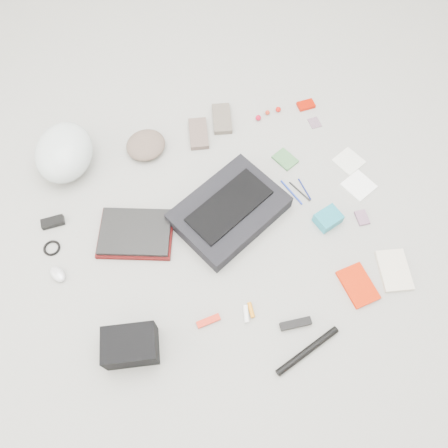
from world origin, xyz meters
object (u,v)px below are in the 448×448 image
object	(u,v)px
bike_helmet	(64,152)
book_red	(358,285)
camera_bag	(131,346)
accordion_wallet	(328,219)
messenger_bag	(229,211)
laptop	(135,232)

from	to	relation	value
bike_helmet	book_red	bearing A→B (deg)	-22.51
camera_bag	accordion_wallet	bearing A→B (deg)	27.79
messenger_bag	camera_bag	size ratio (longest dim) A/B	2.33
accordion_wallet	camera_bag	bearing A→B (deg)	-179.34
camera_bag	book_red	distance (m)	0.99
laptop	bike_helmet	distance (m)	0.54
laptop	messenger_bag	bearing A→B (deg)	15.46
messenger_bag	accordion_wallet	xyz separation A→B (m)	(0.41, -0.20, -0.01)
messenger_bag	camera_bag	distance (m)	0.73
laptop	camera_bag	distance (m)	0.52
messenger_bag	book_red	world-z (taller)	messenger_bag
laptop	book_red	distance (m)	1.01
messenger_bag	laptop	world-z (taller)	messenger_bag
laptop	bike_helmet	world-z (taller)	bike_helmet
messenger_bag	book_red	size ratio (longest dim) A/B	2.70
laptop	book_red	size ratio (longest dim) A/B	1.76
laptop	book_red	bearing A→B (deg)	-12.30
bike_helmet	camera_bag	distance (m)	0.99
accordion_wallet	laptop	bearing A→B (deg)	150.65
book_red	accordion_wallet	size ratio (longest dim) A/B	1.61
camera_bag	accordion_wallet	xyz separation A→B (m)	(1.00, 0.24, -0.04)
messenger_bag	accordion_wallet	world-z (taller)	messenger_bag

